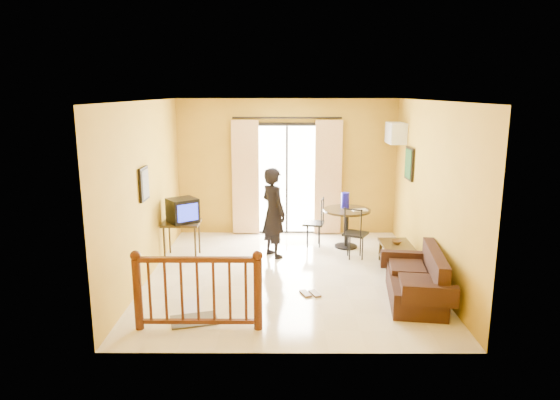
{
  "coord_description": "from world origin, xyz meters",
  "views": [
    {
      "loc": [
        -0.1,
        -7.71,
        2.94
      ],
      "look_at": [
        -0.13,
        0.2,
        1.21
      ],
      "focal_mm": 32.0,
      "sensor_mm": 36.0,
      "label": 1
    }
  ],
  "objects_px": {
    "standing_person": "(273,213)",
    "coffee_table": "(397,253)",
    "sofa": "(419,282)",
    "dining_table": "(347,217)",
    "television": "(183,210)"
  },
  "relations": [
    {
      "from": "television",
      "to": "coffee_table",
      "type": "xyz_separation_m",
      "value": [
        3.72,
        -0.56,
        -0.6
      ]
    },
    {
      "from": "coffee_table",
      "to": "standing_person",
      "type": "height_order",
      "value": "standing_person"
    },
    {
      "from": "sofa",
      "to": "coffee_table",
      "type": "bearing_deg",
      "value": 97.57
    },
    {
      "from": "television",
      "to": "standing_person",
      "type": "relative_size",
      "value": 0.39
    },
    {
      "from": "television",
      "to": "standing_person",
      "type": "bearing_deg",
      "value": -33.36
    },
    {
      "from": "standing_person",
      "to": "coffee_table",
      "type": "bearing_deg",
      "value": -141.55
    },
    {
      "from": "dining_table",
      "to": "standing_person",
      "type": "height_order",
      "value": "standing_person"
    },
    {
      "from": "television",
      "to": "standing_person",
      "type": "height_order",
      "value": "standing_person"
    },
    {
      "from": "television",
      "to": "dining_table",
      "type": "height_order",
      "value": "television"
    },
    {
      "from": "dining_table",
      "to": "standing_person",
      "type": "relative_size",
      "value": 0.55
    },
    {
      "from": "television",
      "to": "dining_table",
      "type": "relative_size",
      "value": 0.71
    },
    {
      "from": "dining_table",
      "to": "coffee_table",
      "type": "xyz_separation_m",
      "value": [
        0.71,
        -1.16,
        -0.32
      ]
    },
    {
      "from": "standing_person",
      "to": "sofa",
      "type": "bearing_deg",
      "value": -168.44
    },
    {
      "from": "sofa",
      "to": "standing_person",
      "type": "xyz_separation_m",
      "value": [
        -2.1,
        1.98,
        0.54
      ]
    },
    {
      "from": "sofa",
      "to": "standing_person",
      "type": "relative_size",
      "value": 1.0
    }
  ]
}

